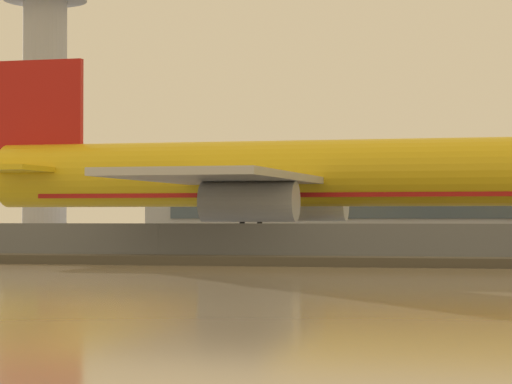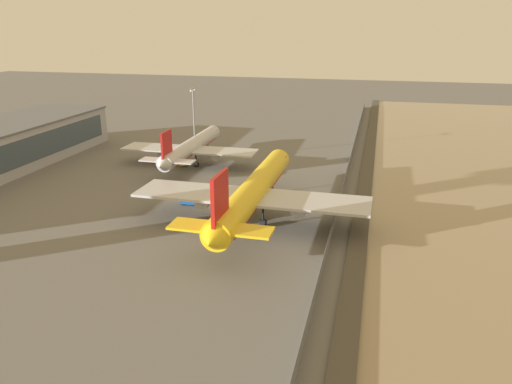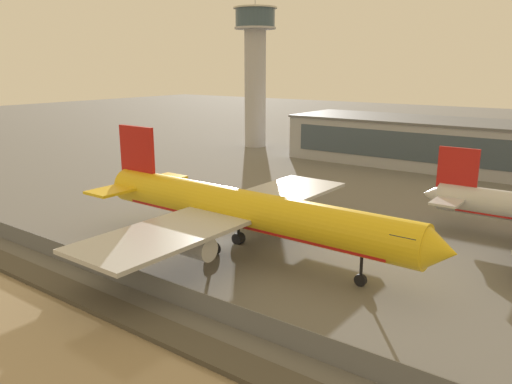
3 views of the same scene
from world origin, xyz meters
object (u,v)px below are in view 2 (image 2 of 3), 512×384
object	(u,v)px
cargo_jet_yellow	(253,192)
baggage_tug	(188,200)
passenger_jet_silver	(191,147)
apron_light_mast_apron_west	(194,120)
ops_van	(180,160)

from	to	relation	value
cargo_jet_yellow	baggage_tug	distance (m)	16.18
passenger_jet_silver	baggage_tug	bearing A→B (deg)	-160.41
apron_light_mast_apron_west	ops_van	bearing A→B (deg)	154.70
cargo_jet_yellow	passenger_jet_silver	size ratio (longest dim) A/B	1.23
ops_van	apron_light_mast_apron_west	size ratio (longest dim) A/B	0.29
baggage_tug	ops_van	world-z (taller)	ops_van
passenger_jet_silver	ops_van	bearing A→B (deg)	112.42
cargo_jet_yellow	ops_van	world-z (taller)	cargo_jet_yellow
cargo_jet_yellow	apron_light_mast_apron_west	world-z (taller)	apron_light_mast_apron_west
passenger_jet_silver	baggage_tug	world-z (taller)	passenger_jet_silver
cargo_jet_yellow	baggage_tug	xyz separation A→B (m)	(5.27, 14.57, -4.66)
cargo_jet_yellow	passenger_jet_silver	world-z (taller)	cargo_jet_yellow
passenger_jet_silver	ops_van	xyz separation A→B (m)	(-1.13, 2.73, -3.17)
passenger_jet_silver	apron_light_mast_apron_west	size ratio (longest dim) A/B	2.13
apron_light_mast_apron_west	baggage_tug	bearing A→B (deg)	-161.96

